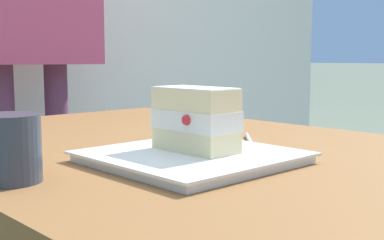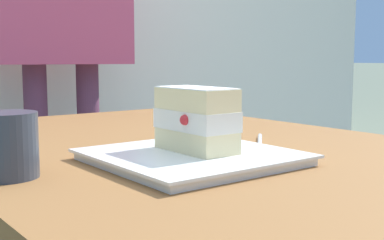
# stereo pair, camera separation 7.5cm
# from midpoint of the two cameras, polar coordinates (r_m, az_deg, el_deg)

# --- Properties ---
(patio_table) EXTENTS (1.70, 0.79, 0.69)m
(patio_table) POSITION_cam_midpoint_polar(r_m,az_deg,el_deg) (0.76, 13.97, -11.75)
(patio_table) COLOR brown
(patio_table) RESTS_ON ground
(dessert_plate) EXTENTS (0.27, 0.27, 0.02)m
(dessert_plate) POSITION_cam_midpoint_polar(r_m,az_deg,el_deg) (0.76, 2.84, -4.19)
(dessert_plate) COLOR white
(dessert_plate) RESTS_ON patio_table
(cake_slice) EXTENTS (0.13, 0.08, 0.10)m
(cake_slice) POSITION_cam_midpoint_polar(r_m,az_deg,el_deg) (0.76, 3.31, 0.06)
(cake_slice) COLOR beige
(cake_slice) RESTS_ON dessert_plate
(dessert_fork) EXTENTS (0.13, 0.13, 0.01)m
(dessert_fork) POSITION_cam_midpoint_polar(r_m,az_deg,el_deg) (0.92, 9.92, -2.64)
(dessert_fork) COLOR silver
(dessert_fork) RESTS_ON patio_table
(coffee_cup) EXTENTS (0.08, 0.08, 0.09)m
(coffee_cup) POSITION_cam_midpoint_polar(r_m,az_deg,el_deg) (0.69, -17.13, -2.64)
(coffee_cup) COLOR #333842
(coffee_cup) RESTS_ON patio_table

